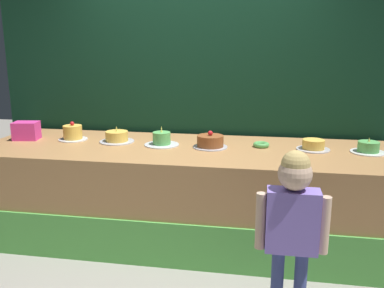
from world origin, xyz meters
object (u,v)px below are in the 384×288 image
Objects in this scene: cake_center_right at (210,142)px; cake_center_left at (162,140)px; child_figure at (293,215)px; cake_left at (117,137)px; pink_box at (26,131)px; donut at (261,145)px; cake_far_left at (73,133)px; cake_far_right at (368,148)px; cake_right at (313,145)px.

cake_center_left is at bearing 178.61° from cake_center_right.
child_figure is 1.97m from cake_left.
pink_box is 2.23m from donut.
child_figure reaches higher than cake_far_left.
pink_box reaches higher than donut.
cake_center_left reaches higher than pink_box.
child_figure is 2.71m from pink_box.
child_figure reaches higher than cake_center_right.
cake_far_left is (-1.99, 1.23, 0.18)m from child_figure.
cake_far_right is (2.23, -0.02, -0.00)m from cake_left.
pink_box is (-2.44, 1.17, 0.20)m from child_figure.
cake_left reaches higher than cake_far_right.
cake_far_left is 0.45m from cake_left.
pink_box reaches higher than cake_right.
child_figure is 3.96× the size of cake_far_right.
cake_right is (1.34, 0.06, -0.01)m from cake_center_left.
cake_center_left is (-0.89, -0.09, 0.03)m from donut.
cake_left is at bearing -1.79° from cake_far_left.
cake_center_right is (-0.45, -0.10, 0.03)m from donut.
cake_left is at bearing 175.77° from cake_center_right.
cake_center_left reaches higher than cake_center_right.
child_figure is at bearing -101.22° from cake_right.
cake_far_right is (1.79, 0.03, -0.01)m from cake_center_left.
child_figure is at bearing -46.50° from cake_center_left.
pink_box is at bearing 154.42° from child_figure.
cake_center_left is (0.45, -0.06, 0.00)m from cake_left.
child_figure is 3.64× the size of cake_center_left.
pink_box reaches higher than cake_far_right.
donut is 0.90m from cake_center_left.
cake_left is 1.13× the size of cake_right.
cake_right is at bearing 78.78° from child_figure.
child_figure is 1.33m from cake_center_right.
donut is at bearing 1.35° from cake_left.
cake_far_right is (0.69, 1.19, 0.16)m from child_figure.
cake_left is 1.06× the size of cake_center_right.
cake_far_right is at bearing -0.81° from cake_far_left.
donut is 1.34m from cake_left.
cake_far_left reaches higher than pink_box.
donut is at bearing 99.38° from child_figure.
cake_center_right reaches higher than donut.
cake_far_right reaches higher than cake_right.
child_figure is at bearing -80.62° from donut.
cake_left is at bearing 179.39° from cake_far_right.
cake_center_left is 0.45m from cake_center_right.
donut is (2.23, 0.08, -0.06)m from pink_box.
cake_center_left is 1.09× the size of cake_far_right.
cake_left is (-1.54, 1.21, 0.16)m from child_figure.
cake_center_left is 1.03× the size of cake_center_right.
cake_far_right is (3.12, 0.02, -0.04)m from pink_box.
cake_far_right is at bearing 0.40° from pink_box.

